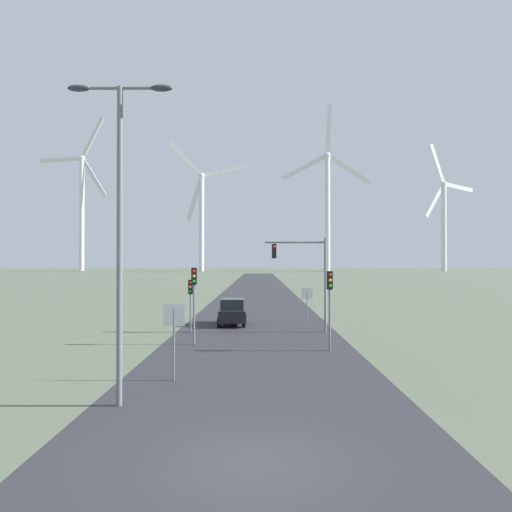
% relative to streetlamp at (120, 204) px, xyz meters
% --- Properties ---
extents(ground_plane, '(600.00, 600.00, 0.00)m').
position_rel_streetlamp_xyz_m(ground_plane, '(4.12, -4.20, -6.19)').
color(ground_plane, '#5B6651').
extents(road_surface, '(10.00, 240.00, 0.01)m').
position_rel_streetlamp_xyz_m(road_surface, '(4.12, 43.80, -6.18)').
color(road_surface, '#2D2D33').
rests_on(road_surface, ground).
extents(streetlamp, '(3.25, 0.32, 9.85)m').
position_rel_streetlamp_xyz_m(streetlamp, '(0.00, 0.00, 0.00)').
color(streetlamp, slate).
rests_on(streetlamp, ground).
extents(stop_sign_near, '(0.81, 0.07, 2.82)m').
position_rel_streetlamp_xyz_m(stop_sign_near, '(1.12, 3.22, -4.22)').
color(stop_sign_near, slate).
rests_on(stop_sign_near, ground).
extents(stop_sign_far, '(0.81, 0.07, 2.48)m').
position_rel_streetlamp_xyz_m(stop_sign_far, '(7.75, 20.72, -4.45)').
color(stop_sign_far, slate).
rests_on(stop_sign_far, ground).
extents(traffic_light_post_near_left, '(0.28, 0.33, 4.08)m').
position_rel_streetlamp_xyz_m(traffic_light_post_near_left, '(0.83, 11.19, -3.20)').
color(traffic_light_post_near_left, slate).
rests_on(traffic_light_post_near_left, ground).
extents(traffic_light_post_near_right, '(0.28, 0.33, 3.93)m').
position_rel_streetlamp_xyz_m(traffic_light_post_near_right, '(7.77, 9.38, -3.31)').
color(traffic_light_post_near_right, slate).
rests_on(traffic_light_post_near_right, ground).
extents(traffic_light_post_mid_left, '(0.28, 0.34, 3.26)m').
position_rel_streetlamp_xyz_m(traffic_light_post_mid_left, '(0.00, 15.87, -3.79)').
color(traffic_light_post_mid_left, slate).
rests_on(traffic_light_post_mid_left, ground).
extents(traffic_light_mast_overhead, '(3.81, 0.35, 5.85)m').
position_rel_streetlamp_xyz_m(traffic_light_mast_overhead, '(7.10, 15.73, -2.07)').
color(traffic_light_mast_overhead, slate).
rests_on(traffic_light_mast_overhead, ground).
extents(car_approaching, '(1.93, 4.16, 1.83)m').
position_rel_streetlamp_xyz_m(car_approaching, '(2.44, 19.28, -5.28)').
color(car_approaching, black).
rests_on(car_approaching, ground).
extents(wind_turbine_far_left, '(32.75, 4.64, 71.05)m').
position_rel_streetlamp_xyz_m(wind_turbine_far_left, '(-77.59, 214.32, 25.66)').
color(wind_turbine_far_left, silver).
rests_on(wind_turbine_far_left, ground).
extents(wind_turbine_left, '(34.63, 5.40, 57.26)m').
position_rel_streetlamp_xyz_m(wind_turbine_left, '(-20.80, 202.44, 20.14)').
color(wind_turbine_left, silver).
rests_on(wind_turbine_left, ground).
extents(wind_turbine_center, '(38.08, 2.60, 70.83)m').
position_rel_streetlamp_xyz_m(wind_turbine_center, '(33.35, 195.64, 24.30)').
color(wind_turbine_center, silver).
rests_on(wind_turbine_center, ground).
extents(wind_turbine_right, '(26.25, 14.05, 54.85)m').
position_rel_streetlamp_xyz_m(wind_turbine_right, '(84.58, 201.19, 17.76)').
color(wind_turbine_right, silver).
rests_on(wind_turbine_right, ground).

